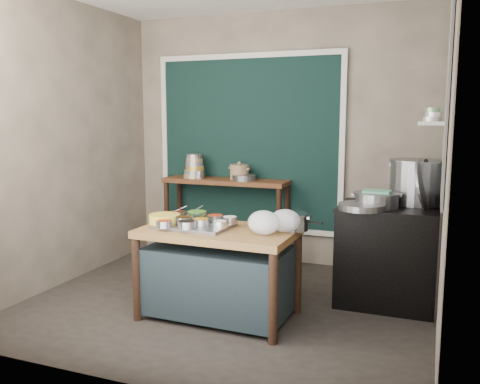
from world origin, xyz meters
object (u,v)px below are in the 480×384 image
at_px(yellow_basin, 165,220).
at_px(ceramic_crock, 239,173).
at_px(stove_block, 391,257).
at_px(prep_table, 218,273).
at_px(back_counter, 226,220).
at_px(stock_pot, 417,182).
at_px(condiment_tray, 194,225).
at_px(utensil_cup, 199,175).
at_px(saucepan, 294,221).
at_px(steamer, 377,200).

height_order(yellow_basin, ceramic_crock, ceramic_crock).
bearing_deg(ceramic_crock, stove_block, -22.80).
bearing_deg(prep_table, back_counter, 111.84).
distance_m(ceramic_crock, stock_pot, 1.98).
height_order(condiment_tray, stock_pot, stock_pot).
relative_size(prep_table, utensil_cup, 8.79).
xyz_separation_m(saucepan, steamer, (0.58, 0.56, 0.13)).
distance_m(yellow_basin, ceramic_crock, 1.66).
relative_size(saucepan, stock_pot, 0.49).
relative_size(yellow_basin, stock_pot, 0.51).
bearing_deg(saucepan, prep_table, -146.79).
bearing_deg(prep_table, utensil_cup, 121.81).
distance_m(stove_block, condiment_tray, 1.77).
bearing_deg(condiment_tray, back_counter, 103.64).
relative_size(prep_table, condiment_tray, 2.06).
height_order(utensil_cup, ceramic_crock, ceramic_crock).
height_order(prep_table, stove_block, stove_block).
bearing_deg(ceramic_crock, saucepan, -53.72).
bearing_deg(yellow_basin, back_counter, 94.90).
xyz_separation_m(prep_table, yellow_basin, (-0.46, -0.06, 0.42)).
bearing_deg(yellow_basin, steamer, 26.74).
bearing_deg(ceramic_crock, steamer, -27.22).
xyz_separation_m(stove_block, saucepan, (-0.71, -0.66, 0.39)).
distance_m(prep_table, back_counter, 1.69).
bearing_deg(ceramic_crock, condiment_tray, -82.18).
xyz_separation_m(back_counter, steamer, (1.77, -0.82, 0.47)).
bearing_deg(stove_block, utensil_cup, 162.92).
height_order(prep_table, condiment_tray, condiment_tray).
height_order(condiment_tray, steamer, steamer).
distance_m(condiment_tray, saucepan, 0.83).
height_order(yellow_basin, stock_pot, stock_pot).
bearing_deg(condiment_tray, steamer, 29.10).
xyz_separation_m(prep_table, ceramic_crock, (-0.43, 1.58, 0.65)).
height_order(condiment_tray, utensil_cup, utensil_cup).
distance_m(prep_table, utensil_cup, 1.88).
relative_size(prep_table, yellow_basin, 4.83).
xyz_separation_m(back_counter, ceramic_crock, (0.17, -0.00, 0.55)).
bearing_deg(steamer, condiment_tray, -150.90).
height_order(saucepan, ceramic_crock, ceramic_crock).
bearing_deg(utensil_cup, stove_block, -17.08).
distance_m(yellow_basin, steamer, 1.83).
xyz_separation_m(back_counter, saucepan, (1.19, -1.39, 0.34)).
bearing_deg(utensil_cup, prep_table, -59.23).
relative_size(condiment_tray, saucepan, 2.42).
height_order(ceramic_crock, steamer, ceramic_crock).
relative_size(yellow_basin, steamer, 0.66).
bearing_deg(utensil_cup, condiment_tray, -65.68).
height_order(utensil_cup, steamer, utensil_cup).
relative_size(utensil_cup, stock_pot, 0.28).
relative_size(condiment_tray, utensil_cup, 4.27).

